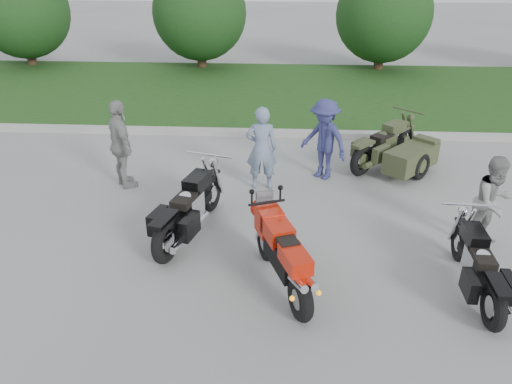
# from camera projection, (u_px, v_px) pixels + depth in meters

# --- Properties ---
(ground) EXTENTS (80.00, 80.00, 0.00)m
(ground) POSITION_uv_depth(u_px,v_px,m) (258.00, 266.00, 7.92)
(ground) COLOR #9D9D98
(ground) RESTS_ON ground
(curb) EXTENTS (60.00, 0.30, 0.15)m
(curb) POSITION_uv_depth(u_px,v_px,m) (271.00, 133.00, 13.24)
(curb) COLOR #A4A19A
(curb) RESTS_ON ground
(grass_strip) EXTENTS (60.00, 8.00, 0.14)m
(grass_strip) POSITION_uv_depth(u_px,v_px,m) (275.00, 92.00, 16.95)
(grass_strip) COLOR #2E561D
(grass_strip) RESTS_ON ground
(tree_far_left) EXTENTS (3.60, 3.60, 4.00)m
(tree_far_left) POSITION_uv_depth(u_px,v_px,m) (22.00, 11.00, 19.51)
(tree_far_left) COLOR #3F2B1C
(tree_far_left) RESTS_ON ground
(tree_mid_left) EXTENTS (3.60, 3.60, 4.00)m
(tree_mid_left) POSITION_uv_depth(u_px,v_px,m) (200.00, 13.00, 19.15)
(tree_mid_left) COLOR #3F2B1C
(tree_mid_left) RESTS_ON ground
(tree_mid_right) EXTENTS (3.60, 3.60, 4.00)m
(tree_mid_right) POSITION_uv_depth(u_px,v_px,m) (384.00, 14.00, 18.78)
(tree_mid_right) COLOR #3F2B1C
(tree_mid_right) RESTS_ON ground
(sportbike_red) EXTENTS (0.93, 2.05, 1.01)m
(sportbike_red) POSITION_uv_depth(u_px,v_px,m) (283.00, 254.00, 7.17)
(sportbike_red) COLOR black
(sportbike_red) RESTS_ON ground
(cruiser_left) EXTENTS (0.85, 2.49, 0.98)m
(cruiser_left) POSITION_uv_depth(u_px,v_px,m) (188.00, 211.00, 8.51)
(cruiser_left) COLOR black
(cruiser_left) RESTS_ON ground
(cruiser_right) EXTENTS (0.38, 2.24, 0.86)m
(cruiser_right) POSITION_uv_depth(u_px,v_px,m) (479.00, 269.00, 7.10)
(cruiser_right) COLOR black
(cruiser_right) RESTS_ON ground
(cruiser_sidecar) EXTENTS (2.06, 2.22, 0.94)m
(cruiser_sidecar) POSITION_uv_depth(u_px,v_px,m) (399.00, 153.00, 11.00)
(cruiser_sidecar) COLOR black
(cruiser_sidecar) RESTS_ON ground
(person_stripe) EXTENTS (0.65, 0.44, 1.75)m
(person_stripe) POSITION_uv_depth(u_px,v_px,m) (261.00, 148.00, 10.08)
(person_stripe) COLOR gray
(person_stripe) RESTS_ON ground
(person_grey) EXTENTS (0.96, 0.88, 1.59)m
(person_grey) POSITION_uv_depth(u_px,v_px,m) (493.00, 202.00, 8.16)
(person_grey) COLOR gray
(person_grey) RESTS_ON ground
(person_denim) EXTENTS (1.28, 1.22, 1.74)m
(person_denim) POSITION_uv_depth(u_px,v_px,m) (324.00, 140.00, 10.54)
(person_denim) COLOR navy
(person_denim) RESTS_ON ground
(person_back) EXTENTS (1.00, 1.15, 1.85)m
(person_back) POSITION_uv_depth(u_px,v_px,m) (121.00, 145.00, 10.12)
(person_back) COLOR gray
(person_back) RESTS_ON ground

